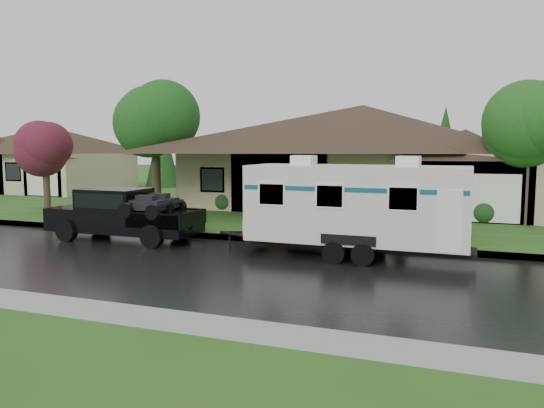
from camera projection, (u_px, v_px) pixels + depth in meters
The scene contains 12 objects.
ground at pixel (220, 252), 17.56m from camera, with size 140.00×140.00×0.00m, color #24531A.
road at pixel (190, 264), 15.69m from camera, with size 140.00×8.00×0.01m, color black.
curb at pixel (247, 239), 19.64m from camera, with size 140.00×0.50×0.15m, color gray.
lawn at pixel (331, 204), 31.51m from camera, with size 140.00×26.00×0.15m, color #24531A.
house_main at pixel (367, 144), 29.24m from camera, with size 19.44×10.80×6.90m.
house_far at pixel (51, 153), 39.59m from camera, with size 10.80×8.64×5.80m.
tree_left_green at pixel (155, 123), 26.65m from camera, with size 3.91×3.91×6.47m.
tree_red at pixel (45, 149), 27.19m from camera, with size 2.77×2.77×4.58m.
tree_right_green at pixel (530, 126), 22.17m from camera, with size 3.65×3.65×6.04m.
shrub_row at pixel (343, 205), 25.44m from camera, with size 13.60×1.00×1.00m.
pickup_truck at pixel (121, 213), 19.65m from camera, with size 5.77×2.19×1.92m.
travel_trailer at pixel (357, 204), 16.50m from camera, with size 7.12×2.50×3.19m.
Camera 1 is at (7.69, -15.57, 3.49)m, focal length 35.00 mm.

